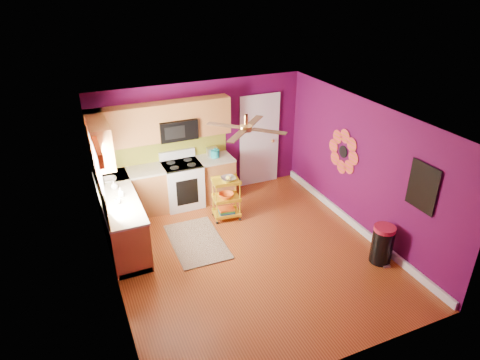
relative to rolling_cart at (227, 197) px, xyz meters
name	(u,v)px	position (x,y,z in m)	size (l,w,h in m)	color
ground	(250,254)	(-0.08, -1.29, -0.48)	(5.00, 5.00, 0.00)	maroon
room_envelope	(252,170)	(-0.06, -1.29, 1.15)	(4.54, 5.04, 2.52)	#52093E
lower_cabinets	(149,201)	(-1.43, 0.53, -0.05)	(2.81, 2.31, 0.94)	#985829
electric_range	(183,184)	(-0.63, 0.89, 0.00)	(0.76, 0.66, 1.13)	white
upper_cabinetry	(143,129)	(-1.32, 0.89, 1.32)	(2.80, 2.30, 1.26)	#985829
left_window	(97,163)	(-2.30, -0.24, 1.25)	(0.08, 1.35, 1.08)	white
panel_door	(259,141)	(1.27, 1.18, 0.54)	(0.95, 0.11, 2.15)	white
right_wall_art	(376,166)	(2.15, -1.62, 0.96)	(0.04, 2.74, 1.04)	black
ceiling_fan	(246,128)	(-0.08, -1.09, 1.81)	(1.01, 1.01, 0.26)	#BF8C3F
shag_rug	(197,241)	(-0.82, -0.56, -0.47)	(0.90, 1.47, 0.02)	black
rolling_cart	(227,197)	(0.00, 0.00, 0.00)	(0.56, 0.44, 0.94)	yellow
trash_can	(382,244)	(1.89, -2.34, -0.14)	(0.43, 0.44, 0.69)	black
teal_kettle	(215,153)	(0.12, 0.93, 0.54)	(0.18, 0.18, 0.21)	teal
toaster	(212,152)	(0.09, 1.04, 0.55)	(0.22, 0.15, 0.18)	beige
soap_bottle_a	(120,192)	(-1.99, -0.02, 0.54)	(0.08, 0.08, 0.17)	#EA3F72
soap_bottle_b	(114,185)	(-2.05, 0.31, 0.53)	(0.12, 0.12, 0.16)	white
counter_dish	(109,180)	(-2.09, 0.66, 0.49)	(0.27, 0.27, 0.07)	white
counter_cup	(118,201)	(-2.08, -0.25, 0.50)	(0.11, 0.11, 0.09)	white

